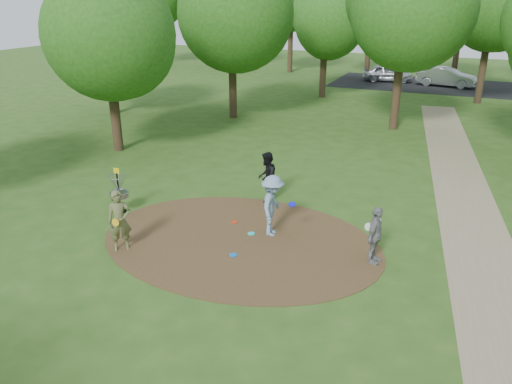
% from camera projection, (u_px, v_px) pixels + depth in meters
% --- Properties ---
extents(ground, '(100.00, 100.00, 0.00)m').
position_uv_depth(ground, '(240.00, 241.00, 14.63)').
color(ground, '#2D5119').
rests_on(ground, ground).
extents(dirt_clearing, '(8.40, 8.40, 0.02)m').
position_uv_depth(dirt_clearing, '(240.00, 240.00, 14.62)').
color(dirt_clearing, '#47301C').
rests_on(dirt_clearing, ground).
extents(footpath, '(7.55, 39.89, 0.01)m').
position_uv_depth(footpath, '(481.00, 253.00, 13.93)').
color(footpath, '#8C7A5B').
rests_on(footpath, ground).
extents(parking_lot, '(14.00, 8.00, 0.01)m').
position_uv_depth(parking_lot, '(424.00, 85.00, 39.43)').
color(parking_lot, black).
rests_on(parking_lot, ground).
extents(player_observer_with_disc, '(0.77, 0.74, 1.77)m').
position_uv_depth(player_observer_with_disc, '(119.00, 221.00, 13.82)').
color(player_observer_with_disc, '#5F643A').
rests_on(player_observer_with_disc, ground).
extents(player_throwing_with_disc, '(1.18, 1.30, 1.87)m').
position_uv_depth(player_throwing_with_disc, '(272.00, 206.00, 14.68)').
color(player_throwing_with_disc, '#7B99B8').
rests_on(player_throwing_with_disc, ground).
extents(player_walking_with_disc, '(0.78, 0.94, 1.75)m').
position_uv_depth(player_walking_with_disc, '(267.00, 177.00, 17.13)').
color(player_walking_with_disc, black).
rests_on(player_walking_with_disc, ground).
extents(player_waiting_with_disc, '(0.55, 0.99, 1.62)m').
position_uv_depth(player_waiting_with_disc, '(375.00, 236.00, 13.15)').
color(player_waiting_with_disc, gray).
rests_on(player_waiting_with_disc, ground).
extents(disc_ground_cyan, '(0.22, 0.22, 0.02)m').
position_uv_depth(disc_ground_cyan, '(251.00, 234.00, 15.00)').
color(disc_ground_cyan, '#1CE0D7').
rests_on(disc_ground_cyan, dirt_clearing).
extents(disc_ground_blue, '(0.22, 0.22, 0.02)m').
position_uv_depth(disc_ground_blue, '(233.00, 255.00, 13.77)').
color(disc_ground_blue, blue).
rests_on(disc_ground_blue, dirt_clearing).
extents(disc_ground_red, '(0.22, 0.22, 0.02)m').
position_uv_depth(disc_ground_red, '(234.00, 222.00, 15.74)').
color(disc_ground_red, red).
rests_on(disc_ground_red, dirt_clearing).
extents(car_left, '(4.15, 2.16, 1.35)m').
position_uv_depth(car_left, '(388.00, 73.00, 40.53)').
color(car_left, '#B5B7BE').
rests_on(car_left, ground).
extents(car_right, '(4.54, 2.15, 1.44)m').
position_uv_depth(car_right, '(447.00, 77.00, 38.39)').
color(car_right, '#A6AAAE').
rests_on(car_right, ground).
extents(disc_golf_basket, '(0.63, 0.63, 1.54)m').
position_uv_depth(disc_golf_basket, '(118.00, 187.00, 16.22)').
color(disc_golf_basket, black).
rests_on(disc_golf_basket, ground).
extents(tree_ring, '(37.12, 45.05, 8.82)m').
position_uv_depth(tree_ring, '(365.00, 34.00, 20.37)').
color(tree_ring, '#332316').
rests_on(tree_ring, ground).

